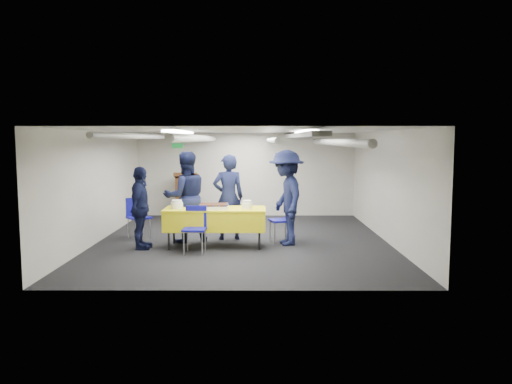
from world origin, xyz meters
TOP-DOWN VIEW (x-y plane):
  - ground at (0.00, 0.00)m, footprint 7.00×7.00m
  - room_shell at (0.09, 0.41)m, footprint 6.00×7.00m
  - serving_table at (-0.52, -0.60)m, footprint 1.99×0.84m
  - sheet_cake at (-0.54, -0.68)m, footprint 0.57×0.45m
  - plate_stack_left at (-1.27, -0.65)m, footprint 0.24×0.24m
  - plate_stack_right at (0.11, -0.65)m, footprint 0.21×0.21m
  - podium at (-1.60, 3.05)m, footprint 0.62×0.53m
  - chair_near at (-0.86, -1.09)m, footprint 0.44×0.44m
  - chair_right at (0.87, -0.09)m, footprint 0.52×0.52m
  - chair_left at (-2.29, 0.29)m, footprint 0.59×0.59m
  - sailor_a at (-0.30, 0.14)m, footprint 0.74×0.57m
  - sailor_b at (-1.17, -0.13)m, footprint 1.10×0.98m
  - sailor_c at (-1.95, -0.80)m, footprint 0.40×0.94m
  - sailor_d at (0.89, -0.38)m, footprint 0.92×1.35m

SIDE VIEW (x-z plane):
  - ground at x=0.00m, z-range 0.00..0.00m
  - chair_near at x=-0.86m, z-range 0.10..0.97m
  - chair_right at x=0.87m, z-range 0.10..0.97m
  - chair_left at x=-2.29m, z-range 0.10..0.97m
  - serving_table at x=-0.52m, z-range 0.17..0.94m
  - podium at x=-1.60m, z-range -0.01..1.24m
  - sailor_c at x=-1.95m, z-range 0.00..1.60m
  - sheet_cake at x=-0.54m, z-range 0.77..0.87m
  - plate_stack_right at x=0.11m, z-range 0.76..0.93m
  - plate_stack_left at x=-1.27m, z-range 0.76..0.93m
  - sailor_a at x=-0.30m, z-range 0.00..1.81m
  - sailor_b at x=-1.17m, z-range 0.00..1.88m
  - sailor_d at x=0.89m, z-range 0.00..1.92m
  - room_shell at x=0.09m, z-range 0.66..2.96m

